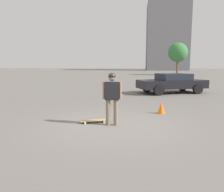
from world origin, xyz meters
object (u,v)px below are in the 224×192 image
Objects in this scene: person at (112,95)px; skateboard at (94,121)px; traffic_cone at (161,108)px; car_parked_near at (172,83)px.

skateboard is at bearing 154.28° from person.
person reaches higher than traffic_cone.
person is 1.75× the size of skateboard.
car_parked_near reaches higher than traffic_cone.
skateboard is 8.95m from car_parked_near.
car_parked_near is 6.62m from traffic_cone.
person is 2.66m from traffic_cone.
skateboard is at bearing 43.24° from car_parked_near.
person is at bearing -42.52° from traffic_cone.
person is at bearing 47.48° from car_parked_near.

